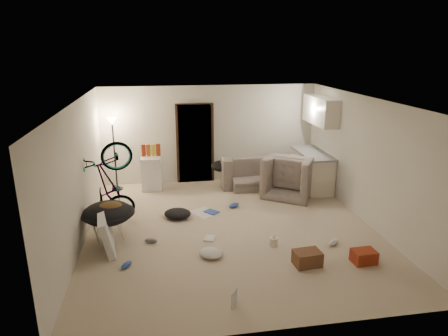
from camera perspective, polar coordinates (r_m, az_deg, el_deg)
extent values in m
cube|color=beige|center=(7.96, 0.95, -8.63)|extent=(5.50, 6.00, 0.02)
cube|color=white|center=(7.23, 1.04, 9.67)|extent=(5.50, 6.00, 0.02)
cube|color=silver|center=(10.38, -2.00, 4.86)|extent=(5.50, 0.02, 2.50)
cube|color=silver|center=(4.78, 7.59, -10.36)|extent=(5.50, 0.02, 2.50)
cube|color=silver|center=(7.53, -20.15, -0.93)|extent=(0.02, 6.00, 2.50)
cube|color=silver|center=(8.43, 19.79, 0.97)|extent=(0.02, 6.00, 2.50)
cube|color=black|center=(10.35, -4.16, 3.48)|extent=(0.85, 0.10, 2.04)
cube|color=#351F12|center=(10.32, -4.14, 3.45)|extent=(0.97, 0.04, 2.10)
cylinder|color=black|center=(10.35, -14.97, -2.88)|extent=(0.28, 0.28, 0.03)
cylinder|color=black|center=(10.10, -15.33, 1.58)|extent=(0.04, 0.04, 1.70)
cone|color=#FFE0A5|center=(9.92, -15.72, 6.43)|extent=(0.24, 0.24, 0.18)
cube|color=silver|center=(10.24, 12.41, -0.40)|extent=(0.60, 1.50, 0.88)
cube|color=gray|center=(10.12, 12.58, 2.09)|extent=(0.64, 1.54, 0.04)
cube|color=silver|center=(9.95, 13.67, 7.97)|extent=(0.38, 1.40, 0.65)
imported|color=#363D36|center=(10.31, 5.00, -0.77)|extent=(2.05, 0.85, 0.59)
imported|color=#363D36|center=(9.76, 9.58, -1.59)|extent=(1.46, 1.42, 0.72)
imported|color=black|center=(8.25, -15.76, -4.79)|extent=(1.86, 1.05, 1.01)
imported|color=maroon|center=(5.75, 1.09, -19.56)|extent=(0.31, 0.29, 0.02)
cube|color=white|center=(10.07, -10.28, -0.74)|extent=(0.51, 0.51, 0.82)
cube|color=maroon|center=(9.92, -11.44, 2.46)|extent=(0.11, 0.09, 0.30)
cube|color=#B64B16|center=(9.91, -10.75, 2.50)|extent=(0.10, 0.08, 0.30)
cube|color=gold|center=(9.91, -10.06, 2.53)|extent=(0.11, 0.08, 0.30)
cube|color=maroon|center=(9.91, -9.36, 2.57)|extent=(0.11, 0.08, 0.30)
cylinder|color=silver|center=(7.78, -16.08, -8.07)|extent=(0.64, 0.64, 0.45)
ellipsoid|color=black|center=(7.67, -16.25, -6.19)|extent=(0.91, 0.91, 0.38)
torus|color=black|center=(7.67, -16.25, -6.19)|extent=(0.98, 0.98, 0.07)
ellipsoid|color=#4F351B|center=(7.59, -15.96, -5.50)|extent=(0.55, 0.48, 0.22)
ellipsoid|color=black|center=(10.05, -0.22, 0.29)|extent=(0.56, 0.46, 0.28)
cube|color=silver|center=(7.38, -16.47, -8.67)|extent=(0.38, 1.01, 0.66)
cube|color=brown|center=(6.81, 11.81, -12.49)|extent=(0.46, 0.34, 0.25)
cube|color=maroon|center=(7.13, 19.35, -11.84)|extent=(0.39, 0.30, 0.22)
cylinder|color=white|center=(7.33, 7.12, -10.41)|extent=(0.15, 0.15, 0.15)
cone|color=white|center=(7.28, 7.16, -9.66)|extent=(0.08, 0.08, 0.07)
cube|color=silver|center=(8.65, -2.77, -6.39)|extent=(0.65, 0.70, 0.01)
cube|color=#2E4EA8|center=(8.64, -1.80, -6.30)|extent=(0.35, 0.35, 0.03)
cube|color=silver|center=(7.54, -2.08, -10.00)|extent=(0.27, 0.30, 0.02)
ellipsoid|color=#2E4EA8|center=(8.89, 1.42, -5.36)|extent=(0.30, 0.25, 0.10)
ellipsoid|color=#2E4EA8|center=(6.83, -13.78, -13.28)|extent=(0.22, 0.25, 0.09)
ellipsoid|color=slate|center=(7.50, -10.40, -10.14)|extent=(0.26, 0.16, 0.09)
ellipsoid|color=white|center=(7.58, 15.34, -10.15)|extent=(0.29, 0.27, 0.10)
ellipsoid|color=black|center=(8.43, -6.65, -6.49)|extent=(0.69, 0.64, 0.18)
ellipsoid|color=silver|center=(6.94, -1.89, -12.02)|extent=(0.55, 0.53, 0.13)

